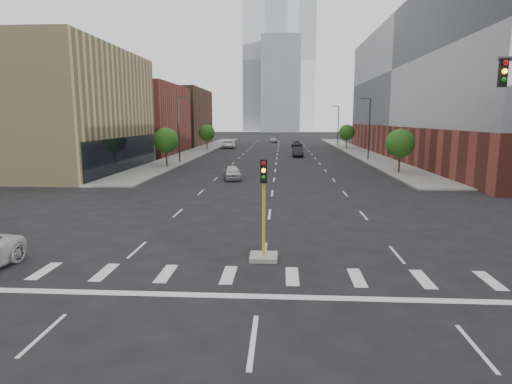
# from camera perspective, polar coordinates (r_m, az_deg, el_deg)

# --- Properties ---
(sidewalk_left_far) EXTENTS (5.00, 92.00, 0.15)m
(sidewalk_left_far) POSITION_cam_1_polar(r_m,az_deg,el_deg) (84.63, -7.33, 5.56)
(sidewalk_left_far) COLOR gray
(sidewalk_left_far) RESTS_ON ground
(sidewalk_right_far) EXTENTS (5.00, 92.00, 0.15)m
(sidewalk_right_far) POSITION_cam_1_polar(r_m,az_deg,el_deg) (84.37, 13.21, 5.37)
(sidewalk_right_far) COLOR gray
(sidewalk_right_far) RESTS_ON ground
(building_left_mid) EXTENTS (20.00, 24.00, 14.00)m
(building_left_mid) POSITION_cam_1_polar(r_m,az_deg,el_deg) (56.51, -26.96, 9.61)
(building_left_mid) COLOR #968255
(building_left_mid) RESTS_ON ground
(building_left_far_a) EXTENTS (20.00, 22.00, 12.00)m
(building_left_far_a) POSITION_cam_1_polar(r_m,az_deg,el_deg) (80.08, -17.45, 9.21)
(building_left_far_a) COLOR brown
(building_left_far_a) RESTS_ON ground
(building_left_far_b) EXTENTS (20.00, 24.00, 13.00)m
(building_left_far_b) POSITION_cam_1_polar(r_m,az_deg,el_deg) (104.81, -12.38, 9.71)
(building_left_far_b) COLOR brown
(building_left_far_b) RESTS_ON ground
(building_right_main) EXTENTS (24.00, 70.00, 22.00)m
(building_right_main) POSITION_cam_1_polar(r_m,az_deg,el_deg) (74.86, 26.69, 12.47)
(building_right_main) COLOR brown
(building_right_main) RESTS_ON ground
(tower_left) EXTENTS (22.00, 22.00, 70.00)m
(tower_left) POSITION_cam_1_polar(r_m,az_deg,el_deg) (230.93, 1.29, 16.89)
(tower_left) COLOR #B2B7BC
(tower_left) RESTS_ON ground
(tower_right) EXTENTS (20.00, 20.00, 80.00)m
(tower_right) POSITION_cam_1_polar(r_m,az_deg,el_deg) (271.23, 5.60, 16.83)
(tower_right) COLOR #B2B7BC
(tower_right) RESTS_ON ground
(tower_mid) EXTENTS (18.00, 18.00, 44.00)m
(tower_mid) POSITION_cam_1_polar(r_m,az_deg,el_deg) (209.55, 3.31, 14.04)
(tower_mid) COLOR slate
(tower_mid) RESTS_ON ground
(median_traffic_signal) EXTENTS (1.20, 1.20, 4.40)m
(median_traffic_signal) POSITION_cam_1_polar(r_m,az_deg,el_deg) (18.63, 1.03, -6.14)
(median_traffic_signal) COLOR #999993
(median_traffic_signal) RESTS_ON ground
(streetlight_right_a) EXTENTS (1.60, 0.22, 9.07)m
(streetlight_right_a) POSITION_cam_1_polar(r_m,az_deg,el_deg) (65.19, 14.80, 8.45)
(streetlight_right_a) COLOR #2D2D30
(streetlight_right_a) RESTS_ON ground
(streetlight_right_b) EXTENTS (1.60, 0.22, 9.07)m
(streetlight_right_b) POSITION_cam_1_polar(r_m,az_deg,el_deg) (99.75, 10.86, 8.92)
(streetlight_right_b) COLOR #2D2D30
(streetlight_right_b) RESTS_ON ground
(streetlight_left) EXTENTS (1.60, 0.22, 9.07)m
(streetlight_left) POSITION_cam_1_polar(r_m,az_deg,el_deg) (60.62, -10.18, 8.55)
(streetlight_left) COLOR #2D2D30
(streetlight_left) RESTS_ON ground
(tree_left_near) EXTENTS (3.20, 3.20, 4.85)m
(tree_left_near) POSITION_cam_1_polar(r_m,az_deg,el_deg) (55.98, -11.93, 6.76)
(tree_left_near) COLOR #382619
(tree_left_near) RESTS_ON ground
(tree_left_far) EXTENTS (3.20, 3.20, 4.85)m
(tree_left_far) POSITION_cam_1_polar(r_m,az_deg,el_deg) (85.26, -6.59, 7.84)
(tree_left_far) COLOR #382619
(tree_left_far) RESTS_ON ground
(tree_right_near) EXTENTS (3.20, 3.20, 4.85)m
(tree_right_near) POSITION_cam_1_polar(r_m,az_deg,el_deg) (50.77, 18.68, 6.18)
(tree_right_near) COLOR #382619
(tree_right_near) RESTS_ON ground
(tree_right_far) EXTENTS (3.20, 3.20, 4.85)m
(tree_right_far) POSITION_cam_1_polar(r_m,az_deg,el_deg) (89.96, 12.02, 7.78)
(tree_right_far) COLOR #382619
(tree_right_far) RESTS_ON ground
(car_near_left) EXTENTS (2.31, 4.34, 1.40)m
(car_near_left) POSITION_cam_1_polar(r_m,az_deg,el_deg) (43.59, -3.18, 2.62)
(car_near_left) COLOR #BAB9BE
(car_near_left) RESTS_ON ground
(car_mid_right) EXTENTS (1.73, 4.75, 1.56)m
(car_mid_right) POSITION_cam_1_polar(r_m,az_deg,el_deg) (70.26, 5.57, 5.34)
(car_mid_right) COLOR black
(car_mid_right) RESTS_ON ground
(car_far_left) EXTENTS (3.46, 6.24, 1.65)m
(car_far_left) POSITION_cam_1_polar(r_m,az_deg,el_deg) (90.88, -3.70, 6.37)
(car_far_left) COLOR silver
(car_far_left) RESTS_ON ground
(car_deep_right) EXTENTS (2.69, 4.96, 1.36)m
(car_deep_right) POSITION_cam_1_polar(r_m,az_deg,el_deg) (94.38, 5.46, 6.38)
(car_deep_right) COLOR black
(car_deep_right) RESTS_ON ground
(car_distant) EXTENTS (2.15, 4.16, 1.35)m
(car_distant) POSITION_cam_1_polar(r_m,az_deg,el_deg) (112.67, 2.37, 6.94)
(car_distant) COLOR #ACABB0
(car_distant) RESTS_ON ground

